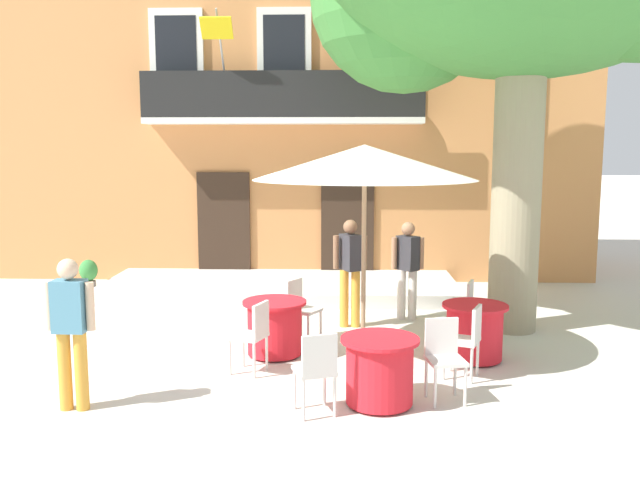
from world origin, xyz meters
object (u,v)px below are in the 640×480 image
at_px(cafe_chair_middle_0, 477,308).
at_px(cafe_umbrella, 365,163).
at_px(pedestrian_near_entrance, 407,265).
at_px(pedestrian_mid_plaza, 350,267).
at_px(cafe_table_near_tree, 380,370).
at_px(cafe_chair_near_tree_0, 317,367).
at_px(cafe_chair_near_tree_1, 444,353).
at_px(cafe_table_middle, 474,331).
at_px(pedestrian_by_tree, 71,325).
at_px(ground_planter_left, 89,274).
at_px(cafe_chair_front_0, 300,306).
at_px(cafe_chair_middle_1, 468,337).
at_px(cafe_chair_front_1, 254,332).
at_px(cafe_table_front, 275,327).

xyz_separation_m(cafe_chair_middle_0, cafe_umbrella, (-1.65, -0.75, 2.08)).
height_order(cafe_umbrella, pedestrian_near_entrance, cafe_umbrella).
relative_size(cafe_chair_middle_0, cafe_umbrella, 0.31).
distance_m(pedestrian_near_entrance, pedestrian_mid_plaza, 1.08).
distance_m(cafe_table_near_tree, pedestrian_near_entrance, 3.82).
distance_m(cafe_chair_near_tree_0, pedestrian_mid_plaza, 3.59).
bearing_deg(cafe_table_near_tree, pedestrian_near_entrance, 80.20).
relative_size(cafe_chair_near_tree_0, cafe_chair_near_tree_1, 1.00).
bearing_deg(cafe_table_near_tree, cafe_table_middle, 50.17).
distance_m(cafe_chair_near_tree_1, pedestrian_by_tree, 4.08).
distance_m(cafe_chair_near_tree_0, ground_planter_left, 7.48).
bearing_deg(cafe_umbrella, pedestrian_by_tree, -149.82).
relative_size(cafe_chair_front_0, pedestrian_by_tree, 0.55).
relative_size(cafe_chair_middle_1, cafe_chair_front_1, 1.00).
xyz_separation_m(cafe_chair_middle_0, cafe_chair_front_0, (-2.54, 0.07, 0.00)).
bearing_deg(pedestrian_near_entrance, cafe_chair_near_tree_1, -88.66).
bearing_deg(cafe_chair_front_1, cafe_umbrella, 23.78).
relative_size(ground_planter_left, pedestrian_mid_plaza, 0.38).
relative_size(cafe_chair_near_tree_1, pedestrian_by_tree, 0.55).
xyz_separation_m(cafe_chair_middle_0, pedestrian_by_tree, (-4.82, -2.59, 0.41)).
height_order(cafe_chair_middle_1, pedestrian_mid_plaza, pedestrian_mid_plaza).
relative_size(cafe_chair_near_tree_0, pedestrian_by_tree, 0.55).
height_order(cafe_table_middle, cafe_chair_front_0, cafe_chair_front_0).
bearing_deg(cafe_chair_near_tree_0, cafe_chair_near_tree_1, 20.65).
bearing_deg(cafe_table_front, pedestrian_by_tree, -135.15).
relative_size(cafe_chair_middle_0, pedestrian_by_tree, 0.55).
bearing_deg(cafe_umbrella, cafe_chair_middle_1, -29.45).
relative_size(cafe_chair_middle_1, pedestrian_by_tree, 0.55).
xyz_separation_m(cafe_table_near_tree, cafe_chair_front_1, (-1.52, 0.98, 0.14)).
bearing_deg(pedestrian_mid_plaza, cafe_chair_middle_0, -25.78).
bearing_deg(pedestrian_near_entrance, cafe_umbrella, -110.09).
relative_size(cafe_chair_near_tree_0, cafe_chair_front_0, 1.00).
height_order(cafe_table_near_tree, pedestrian_by_tree, pedestrian_by_tree).
xyz_separation_m(cafe_table_front, cafe_chair_front_0, (0.30, 0.69, 0.14)).
height_order(cafe_chair_middle_0, cafe_chair_middle_1, same).
distance_m(cafe_chair_middle_0, ground_planter_left, 7.57).
xyz_separation_m(cafe_table_near_tree, cafe_table_middle, (1.34, 1.61, 0.00)).
height_order(cafe_chair_front_0, cafe_umbrella, cafe_umbrella).
relative_size(cafe_table_near_tree, ground_planter_left, 1.32).
distance_m(cafe_chair_near_tree_1, cafe_chair_front_0, 2.82).
relative_size(cafe_table_front, ground_planter_left, 1.32).
distance_m(cafe_table_middle, pedestrian_near_entrance, 2.29).
relative_size(cafe_chair_middle_0, pedestrian_near_entrance, 0.56).
height_order(cafe_chair_middle_1, cafe_chair_front_1, same).
xyz_separation_m(cafe_chair_near_tree_0, ground_planter_left, (-4.68, 5.84, -0.17)).
distance_m(cafe_chair_near_tree_0, cafe_table_middle, 2.80).
xyz_separation_m(cafe_table_front, ground_planter_left, (-4.03, 3.79, -0.03)).
height_order(cafe_chair_front_0, pedestrian_near_entrance, pedestrian_near_entrance).
distance_m(cafe_chair_front_0, cafe_chair_front_1, 1.50).
height_order(cafe_chair_middle_0, ground_planter_left, cafe_chair_middle_0).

